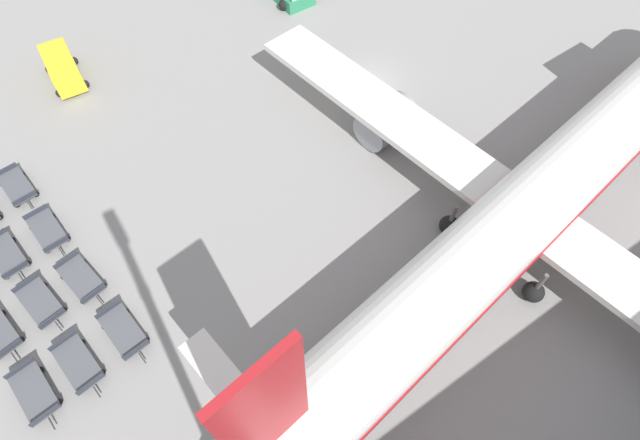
% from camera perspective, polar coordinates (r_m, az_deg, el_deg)
% --- Properties ---
extents(ground_plane, '(500.00, 500.00, 0.00)m').
position_cam_1_polar(ground_plane, '(38.61, 5.99, 15.49)').
color(ground_plane, gray).
extents(airplane, '(41.52, 44.05, 13.30)m').
position_cam_1_polar(airplane, '(29.64, 23.97, 2.53)').
color(airplane, white).
rests_on(airplane, ground_plane).
extents(service_van, '(4.71, 2.59, 1.92)m').
position_cam_1_polar(service_van, '(42.25, -27.34, 15.15)').
color(service_van, yellow).
rests_on(service_van, ground_plane).
extents(baggage_dolly_row_near_col_d, '(3.77, 1.85, 0.92)m').
position_cam_1_polar(baggage_dolly_row_near_col_d, '(28.99, -29.83, -16.77)').
color(baggage_dolly_row_near_col_d, '#515459').
rests_on(baggage_dolly_row_near_col_d, ground_plane).
extents(baggage_dolly_row_mid_a_col_b, '(3.77, 1.88, 0.92)m').
position_cam_1_polar(baggage_dolly_row_mid_a_col_b, '(33.48, -32.17, -3.44)').
color(baggage_dolly_row_mid_a_col_b, '#515459').
rests_on(baggage_dolly_row_mid_a_col_b, ground_plane).
extents(baggage_dolly_row_mid_a_col_c, '(3.78, 2.02, 0.92)m').
position_cam_1_polar(baggage_dolly_row_mid_a_col_c, '(30.91, -29.30, -8.26)').
color(baggage_dolly_row_mid_a_col_c, '#515459').
rests_on(baggage_dolly_row_mid_a_col_c, ground_plane).
extents(baggage_dolly_row_mid_a_col_d, '(3.77, 1.89, 0.92)m').
position_cam_1_polar(baggage_dolly_row_mid_a_col_d, '(28.56, -25.90, -14.57)').
color(baggage_dolly_row_mid_a_col_d, '#515459').
rests_on(baggage_dolly_row_mid_a_col_d, ground_plane).
extents(baggage_dolly_row_mid_b_col_a, '(3.77, 1.84, 0.92)m').
position_cam_1_polar(baggage_dolly_row_mid_b_col_a, '(36.34, -31.33, 3.29)').
color(baggage_dolly_row_mid_b_col_a, '#515459').
rests_on(baggage_dolly_row_mid_b_col_a, ground_plane).
extents(baggage_dolly_row_mid_b_col_b, '(3.76, 1.82, 0.92)m').
position_cam_1_polar(baggage_dolly_row_mid_b_col_b, '(33.30, -28.69, -1.06)').
color(baggage_dolly_row_mid_b_col_b, '#515459').
rests_on(baggage_dolly_row_mid_b_col_b, ground_plane).
extents(baggage_dolly_row_mid_b_col_c, '(3.78, 2.01, 0.92)m').
position_cam_1_polar(baggage_dolly_row_mid_b_col_c, '(30.63, -25.60, -6.09)').
color(baggage_dolly_row_mid_b_col_c, '#515459').
rests_on(baggage_dolly_row_mid_b_col_c, ground_plane).
extents(baggage_dolly_row_mid_b_col_d, '(3.77, 1.85, 0.92)m').
position_cam_1_polar(baggage_dolly_row_mid_b_col_d, '(28.33, -21.53, -11.75)').
color(baggage_dolly_row_mid_b_col_d, '#515459').
rests_on(baggage_dolly_row_mid_b_col_d, ground_plane).
extents(stand_guidance_stripe, '(4.30, 26.62, 0.01)m').
position_cam_1_polar(stand_guidance_stripe, '(27.52, 10.21, -11.52)').
color(stand_guidance_stripe, yellow).
rests_on(stand_guidance_stripe, ground_plane).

